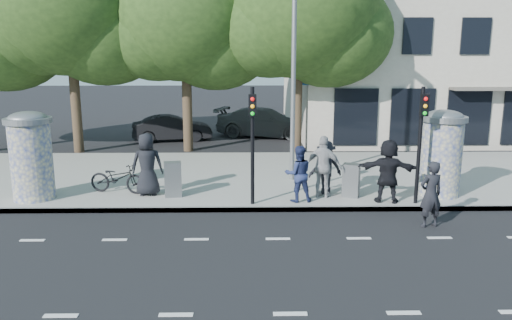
{
  "coord_description": "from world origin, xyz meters",
  "views": [
    {
      "loc": [
        -0.73,
        -10.15,
        4.48
      ],
      "look_at": [
        -0.51,
        3.5,
        1.54
      ],
      "focal_mm": 35.0,
      "sensor_mm": 36.0,
      "label": 1
    }
  ],
  "objects_px": {
    "ped_a": "(147,164)",
    "car_right": "(265,122)",
    "street_lamp": "(294,43)",
    "man_road": "(431,194)",
    "ad_column_right": "(442,151)",
    "bicycle": "(118,178)",
    "ped_d": "(326,167)",
    "ped_e": "(324,167)",
    "traffic_pole_far": "(421,133)",
    "ped_f": "(388,171)",
    "cabinet_right": "(351,180)",
    "ad_column_left": "(31,154)",
    "car_mid": "(172,128)",
    "cabinet_left": "(173,179)",
    "ped_c": "(298,174)",
    "traffic_pole_near": "(252,134)"
  },
  "relations": [
    {
      "from": "ped_c",
      "to": "cabinet_right",
      "type": "distance_m",
      "value": 1.76
    },
    {
      "from": "ped_a",
      "to": "ped_d",
      "type": "height_order",
      "value": "ped_a"
    },
    {
      "from": "ad_column_right",
      "to": "cabinet_right",
      "type": "bearing_deg",
      "value": -176.66
    },
    {
      "from": "ad_column_left",
      "to": "car_right",
      "type": "relative_size",
      "value": 0.5
    },
    {
      "from": "ped_d",
      "to": "ad_column_left",
      "type": "bearing_deg",
      "value": -11.61
    },
    {
      "from": "bicycle",
      "to": "ped_f",
      "type": "bearing_deg",
      "value": -84.94
    },
    {
      "from": "ped_d",
      "to": "ped_e",
      "type": "bearing_deg",
      "value": 58.53
    },
    {
      "from": "ped_d",
      "to": "ped_f",
      "type": "height_order",
      "value": "ped_f"
    },
    {
      "from": "traffic_pole_far",
      "to": "car_right",
      "type": "height_order",
      "value": "traffic_pole_far"
    },
    {
      "from": "ad_column_right",
      "to": "cabinet_right",
      "type": "height_order",
      "value": "ad_column_right"
    },
    {
      "from": "street_lamp",
      "to": "ped_d",
      "type": "relative_size",
      "value": 4.78
    },
    {
      "from": "street_lamp",
      "to": "man_road",
      "type": "distance_m",
      "value": 6.71
    },
    {
      "from": "street_lamp",
      "to": "cabinet_left",
      "type": "distance_m",
      "value": 5.95
    },
    {
      "from": "ped_d",
      "to": "car_right",
      "type": "xyz_separation_m",
      "value": [
        -1.48,
        11.8,
        -0.21
      ]
    },
    {
      "from": "ad_column_right",
      "to": "ped_a",
      "type": "relative_size",
      "value": 1.36
    },
    {
      "from": "traffic_pole_far",
      "to": "man_road",
      "type": "distance_m",
      "value": 2.07
    },
    {
      "from": "traffic_pole_near",
      "to": "ped_a",
      "type": "bearing_deg",
      "value": 161.96
    },
    {
      "from": "traffic_pole_far",
      "to": "bicycle",
      "type": "relative_size",
      "value": 1.86
    },
    {
      "from": "street_lamp",
      "to": "car_mid",
      "type": "height_order",
      "value": "street_lamp"
    },
    {
      "from": "ad_column_left",
      "to": "street_lamp",
      "type": "relative_size",
      "value": 0.33
    },
    {
      "from": "traffic_pole_far",
      "to": "street_lamp",
      "type": "distance_m",
      "value": 5.12
    },
    {
      "from": "traffic_pole_far",
      "to": "ped_a",
      "type": "relative_size",
      "value": 1.75
    },
    {
      "from": "car_right",
      "to": "ped_e",
      "type": "bearing_deg",
      "value": -156.83
    },
    {
      "from": "ped_c",
      "to": "car_right",
      "type": "xyz_separation_m",
      "value": [
        -0.55,
        12.64,
        -0.21
      ]
    },
    {
      "from": "ad_column_right",
      "to": "ad_column_left",
      "type": "bearing_deg",
      "value": -179.08
    },
    {
      "from": "ped_e",
      "to": "cabinet_left",
      "type": "relative_size",
      "value": 1.76
    },
    {
      "from": "ped_f",
      "to": "ped_e",
      "type": "bearing_deg",
      "value": -4.24
    },
    {
      "from": "ped_e",
      "to": "bicycle",
      "type": "distance_m",
      "value": 6.43
    },
    {
      "from": "man_road",
      "to": "cabinet_left",
      "type": "distance_m",
      "value": 7.46
    },
    {
      "from": "ped_a",
      "to": "ped_e",
      "type": "distance_m",
      "value": 5.4
    },
    {
      "from": "ped_c",
      "to": "man_road",
      "type": "relative_size",
      "value": 0.95
    },
    {
      "from": "ped_a",
      "to": "car_right",
      "type": "height_order",
      "value": "ped_a"
    },
    {
      "from": "ad_column_right",
      "to": "ped_d",
      "type": "relative_size",
      "value": 1.58
    },
    {
      "from": "ped_d",
      "to": "cabinet_right",
      "type": "distance_m",
      "value": 0.89
    },
    {
      "from": "ad_column_right",
      "to": "ped_e",
      "type": "relative_size",
      "value": 1.4
    },
    {
      "from": "bicycle",
      "to": "ad_column_left",
      "type": "bearing_deg",
      "value": 116.98
    },
    {
      "from": "ped_c",
      "to": "bicycle",
      "type": "height_order",
      "value": "ped_c"
    },
    {
      "from": "street_lamp",
      "to": "bicycle",
      "type": "relative_size",
      "value": 4.37
    },
    {
      "from": "traffic_pole_far",
      "to": "car_right",
      "type": "relative_size",
      "value": 0.64
    },
    {
      "from": "ad_column_right",
      "to": "bicycle",
      "type": "distance_m",
      "value": 10.08
    },
    {
      "from": "car_mid",
      "to": "ped_c",
      "type": "bearing_deg",
      "value": -166.31
    },
    {
      "from": "ad_column_right",
      "to": "bicycle",
      "type": "relative_size",
      "value": 1.45
    },
    {
      "from": "ped_d",
      "to": "car_right",
      "type": "bearing_deg",
      "value": -97.2
    },
    {
      "from": "ad_column_right",
      "to": "car_right",
      "type": "height_order",
      "value": "ad_column_right"
    },
    {
      "from": "car_right",
      "to": "car_mid",
      "type": "bearing_deg",
      "value": 121.65
    },
    {
      "from": "ad_column_right",
      "to": "bicycle",
      "type": "xyz_separation_m",
      "value": [
        -10.03,
        0.4,
        -0.91
      ]
    },
    {
      "from": "car_mid",
      "to": "cabinet_right",
      "type": "bearing_deg",
      "value": -158.79
    },
    {
      "from": "cabinet_right",
      "to": "bicycle",
      "type": "bearing_deg",
      "value": -162.35
    },
    {
      "from": "traffic_pole_near",
      "to": "cabinet_left",
      "type": "height_order",
      "value": "traffic_pole_near"
    },
    {
      "from": "cabinet_left",
      "to": "ped_d",
      "type": "bearing_deg",
      "value": -6.25
    }
  ]
}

